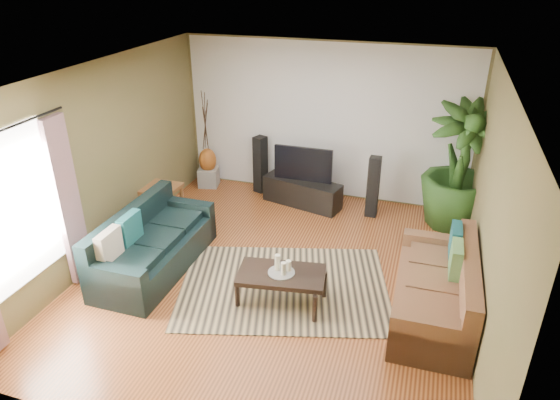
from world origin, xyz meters
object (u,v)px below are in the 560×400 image
at_px(coffee_table, 281,287).
at_px(speaker_right, 373,187).
at_px(sofa_left, 154,241).
at_px(tv_stand, 302,192).
at_px(side_table, 162,203).
at_px(vase, 208,160).
at_px(pedestal, 209,177).
at_px(sofa_right, 435,285).
at_px(television, 303,164).
at_px(potted_plant, 460,167).
at_px(speaker_left, 260,164).

bearing_deg(coffee_table, speaker_right, 66.22).
distance_m(sofa_left, speaker_right, 3.59).
relative_size(tv_stand, side_table, 2.31).
bearing_deg(vase, pedestal, 0.00).
relative_size(sofa_right, side_table, 3.29).
bearing_deg(side_table, sofa_right, -15.19).
distance_m(sofa_right, television, 3.32).
distance_m(potted_plant, vase, 4.39).
xyz_separation_m(coffee_table, speaker_left, (-1.34, 3.01, 0.30)).
distance_m(tv_stand, pedestal, 1.90).
relative_size(tv_stand, speaker_left, 1.31).
bearing_deg(speaker_left, sofa_left, -80.84).
bearing_deg(sofa_left, coffee_table, -95.92).
xyz_separation_m(speaker_right, vase, (-3.08, 0.27, -0.00)).
xyz_separation_m(coffee_table, tv_stand, (-0.47, 2.70, 0.01)).
bearing_deg(tv_stand, potted_plant, 15.15).
bearing_deg(pedestal, coffee_table, -51.39).
xyz_separation_m(sofa_left, pedestal, (-0.48, 2.74, -0.25)).
bearing_deg(pedestal, vase, 0.00).
distance_m(speaker_right, potted_plant, 1.37).
height_order(tv_stand, speaker_left, speaker_left).
distance_m(coffee_table, speaker_right, 2.79).
relative_size(speaker_right, vase, 2.30).
height_order(speaker_right, potted_plant, potted_plant).
distance_m(sofa_right, side_table, 4.44).
bearing_deg(sofa_left, tv_stand, -28.92).
relative_size(sofa_right, potted_plant, 0.97).
height_order(tv_stand, speaker_right, speaker_right).
bearing_deg(vase, side_table, -95.48).
xyz_separation_m(tv_stand, speaker_right, (1.20, -0.03, 0.29)).
height_order(sofa_right, coffee_table, sofa_right).
relative_size(sofa_left, speaker_left, 1.95).
bearing_deg(vase, potted_plant, -2.58).
distance_m(speaker_left, speaker_right, 2.10).
bearing_deg(sofa_left, side_table, 26.28).
height_order(tv_stand, vase, vase).
bearing_deg(pedestal, speaker_left, 3.80).
bearing_deg(television, side_table, -148.50).
relative_size(sofa_right, speaker_left, 1.86).
distance_m(tv_stand, television, 0.52).
xyz_separation_m(coffee_table, speaker_right, (0.73, 2.68, 0.30)).
bearing_deg(sofa_left, television, -28.72).
xyz_separation_m(tv_stand, pedestal, (-1.88, 0.24, -0.05)).
relative_size(sofa_right, coffee_table, 1.83).
relative_size(sofa_left, television, 2.04).
bearing_deg(potted_plant, vase, 177.42).
bearing_deg(side_table, speaker_left, 53.02).
relative_size(sofa_left, coffee_table, 1.92).
bearing_deg(coffee_table, potted_plant, 45.34).
distance_m(sofa_right, speaker_right, 2.58).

